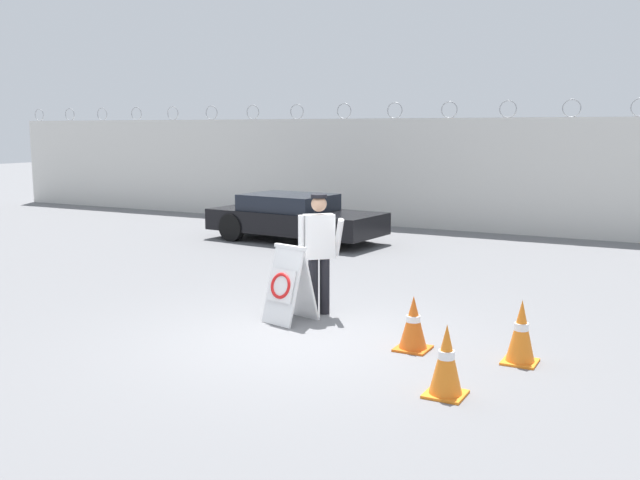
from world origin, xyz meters
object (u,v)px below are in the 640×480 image
traffic_cone_far (446,361)px  security_guard (319,247)px  barricade_sign (289,284)px  traffic_cone_near (413,323)px  traffic_cone_mid (521,332)px  parked_car_front_coupe (294,217)px

traffic_cone_far → security_guard: bearing=139.6°
security_guard → barricade_sign: bearing=-151.5°
traffic_cone_near → traffic_cone_mid: (1.33, 0.11, 0.04)m
traffic_cone_mid → parked_car_front_coupe: size_ratio=0.17×
traffic_cone_near → parked_car_front_coupe: bearing=129.5°
security_guard → traffic_cone_near: 2.25m
parked_car_front_coupe → barricade_sign: bearing=-55.6°
traffic_cone_near → traffic_cone_far: traffic_cone_far is taller
barricade_sign → traffic_cone_near: (2.08, -0.42, -0.21)m
security_guard → parked_car_front_coupe: bearing=79.4°
traffic_cone_mid → traffic_cone_near: bearing=-175.3°
security_guard → traffic_cone_mid: security_guard is taller
barricade_sign → traffic_cone_far: 3.43m
barricade_sign → traffic_cone_mid: bearing=9.1°
parked_car_front_coupe → traffic_cone_mid: bearing=-39.1°
barricade_sign → security_guard: size_ratio=0.62×
traffic_cone_mid → traffic_cone_far: size_ratio=1.01×
traffic_cone_far → barricade_sign: bearing=149.2°
traffic_cone_mid → traffic_cone_far: bearing=-107.8°
traffic_cone_mid → parked_car_front_coupe: (-7.11, 6.91, 0.22)m
security_guard → traffic_cone_far: bearing=-83.9°
barricade_sign → traffic_cone_mid: size_ratio=1.45×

